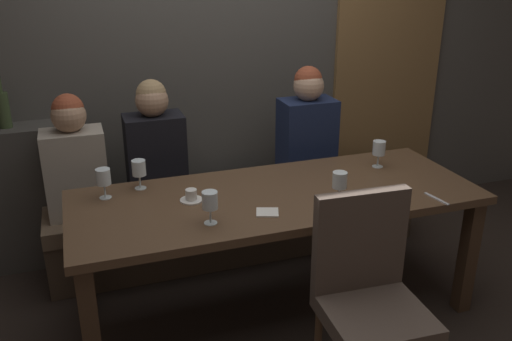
{
  "coord_description": "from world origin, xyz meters",
  "views": [
    {
      "loc": [
        -0.98,
        -2.51,
        1.93
      ],
      "look_at": [
        -0.08,
        0.12,
        0.84
      ],
      "focal_mm": 38.23,
      "sensor_mm": 36.0,
      "label": 1
    }
  ],
  "objects": [
    {
      "name": "ground",
      "position": [
        0.0,
        0.0,
        0.0
      ],
      "size": [
        9.0,
        9.0,
        0.0
      ],
      "primitive_type": "plane",
      "color": "black"
    },
    {
      "name": "back_wall_tiled",
      "position": [
        0.0,
        1.22,
        1.5
      ],
      "size": [
        6.0,
        0.12,
        3.0
      ],
      "primitive_type": "cube",
      "color": "#4C4944",
      "rests_on": "ground"
    },
    {
      "name": "arched_door",
      "position": [
        1.35,
        1.15,
        1.36
      ],
      "size": [
        0.9,
        0.05,
        2.55
      ],
      "color": "olive",
      "rests_on": "ground"
    },
    {
      "name": "dining_table",
      "position": [
        0.0,
        0.0,
        0.65
      ],
      "size": [
        2.2,
        0.84,
        0.74
      ],
      "color": "#493422",
      "rests_on": "ground"
    },
    {
      "name": "banquette_bench",
      "position": [
        0.0,
        0.7,
        0.23
      ],
      "size": [
        2.5,
        0.44,
        0.45
      ],
      "color": "#4A3C2E",
      "rests_on": "ground"
    },
    {
      "name": "chair_near_side",
      "position": [
        0.16,
        -0.72,
        0.56
      ],
      "size": [
        0.46,
        0.46,
        0.98
      ],
      "color": "brown",
      "rests_on": "ground"
    },
    {
      "name": "diner_redhead",
      "position": [
        -1.02,
        0.72,
        0.8
      ],
      "size": [
        0.36,
        0.24,
        0.75
      ],
      "color": "#9E9384",
      "rests_on": "banquette_bench"
    },
    {
      "name": "diner_bearded",
      "position": [
        -0.53,
        0.73,
        0.83
      ],
      "size": [
        0.36,
        0.24,
        0.8
      ],
      "color": "black",
      "rests_on": "banquette_bench"
    },
    {
      "name": "diner_far_end",
      "position": [
        0.47,
        0.68,
        0.84
      ],
      "size": [
        0.36,
        0.24,
        0.83
      ],
      "color": "#192342",
      "rests_on": "banquette_bench"
    },
    {
      "name": "wine_bottle_pale_label",
      "position": [
        -1.39,
        1.04,
        1.07
      ],
      "size": [
        0.08,
        0.08,
        0.33
      ],
      "color": "#384728",
      "rests_on": "back_counter"
    },
    {
      "name": "wine_glass_near_left",
      "position": [
        -0.69,
        0.31,
        0.85
      ],
      "size": [
        0.08,
        0.08,
        0.16
      ],
      "color": "silver",
      "rests_on": "dining_table"
    },
    {
      "name": "wine_glass_far_left",
      "position": [
        -0.43,
        -0.23,
        0.86
      ],
      "size": [
        0.08,
        0.08,
        0.16
      ],
      "color": "silver",
      "rests_on": "dining_table"
    },
    {
      "name": "wine_glass_end_right",
      "position": [
        0.27,
        -0.2,
        0.86
      ],
      "size": [
        0.08,
        0.08,
        0.16
      ],
      "color": "silver",
      "rests_on": "dining_table"
    },
    {
      "name": "wine_glass_far_right",
      "position": [
        -0.88,
        0.24,
        0.86
      ],
      "size": [
        0.08,
        0.08,
        0.16
      ],
      "color": "silver",
      "rests_on": "dining_table"
    },
    {
      "name": "wine_glass_end_left",
      "position": [
        0.72,
        0.18,
        0.86
      ],
      "size": [
        0.08,
        0.08,
        0.16
      ],
      "color": "silver",
      "rests_on": "dining_table"
    },
    {
      "name": "espresso_cup",
      "position": [
        -0.46,
        0.06,
        0.77
      ],
      "size": [
        0.12,
        0.12,
        0.06
      ],
      "color": "white",
      "rests_on": "dining_table"
    },
    {
      "name": "fork_on_table",
      "position": [
        0.77,
        -0.34,
        0.74
      ],
      "size": [
        0.04,
        0.17,
        0.01
      ],
      "primitive_type": "cube",
      "rotation": [
        0.0,
        0.0,
        0.14
      ],
      "color": "silver",
      "rests_on": "dining_table"
    },
    {
      "name": "folded_napkin",
      "position": [
        -0.13,
        -0.21,
        0.74
      ],
      "size": [
        0.14,
        0.13,
        0.01
      ],
      "primitive_type": "cube",
      "rotation": [
        0.0,
        0.0,
        -0.34
      ],
      "color": "silver",
      "rests_on": "dining_table"
    }
  ]
}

